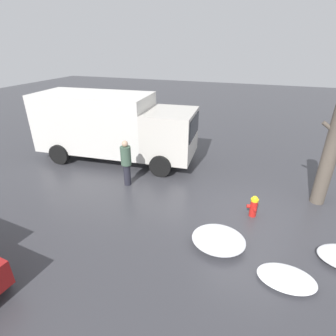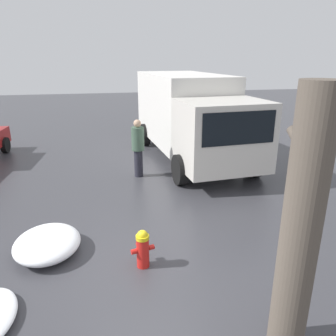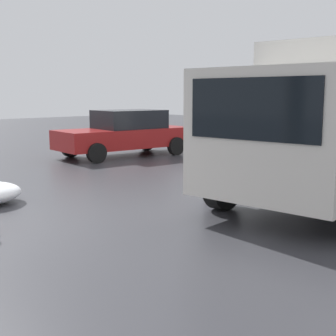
{
  "view_description": "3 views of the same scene",
  "coord_description": "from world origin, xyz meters",
  "px_view_note": "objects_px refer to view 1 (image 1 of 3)",
  "views": [
    {
      "loc": [
        0.25,
        7.35,
        4.98
      ],
      "look_at": [
        3.15,
        -0.87,
        0.78
      ],
      "focal_mm": 28.0,
      "sensor_mm": 36.0,
      "label": 1
    },
    {
      "loc": [
        -4.98,
        0.59,
        3.56
      ],
      "look_at": [
        2.94,
        -1.07,
        0.8
      ],
      "focal_mm": 35.0,
      "sensor_mm": 36.0,
      "label": 2
    },
    {
      "loc": [
        -2.6,
        -6.75,
        2.03
      ],
      "look_at": [
        2.94,
        -1.02,
        0.76
      ],
      "focal_mm": 50.0,
      "sensor_mm": 36.0,
      "label": 3
    }
  ],
  "objects_px": {
    "tree_trunk": "(329,157)",
    "delivery_truck": "(112,125)",
    "pedestrian": "(126,161)",
    "fire_hydrant": "(254,206)"
  },
  "relations": [
    {
      "from": "delivery_truck",
      "to": "pedestrian",
      "type": "bearing_deg",
      "value": 35.23
    },
    {
      "from": "tree_trunk",
      "to": "pedestrian",
      "type": "bearing_deg",
      "value": 9.14
    },
    {
      "from": "tree_trunk",
      "to": "pedestrian",
      "type": "distance_m",
      "value": 6.84
    },
    {
      "from": "tree_trunk",
      "to": "delivery_truck",
      "type": "xyz_separation_m",
      "value": [
        8.47,
        -1.03,
        -0.07
      ]
    },
    {
      "from": "tree_trunk",
      "to": "delivery_truck",
      "type": "height_order",
      "value": "tree_trunk"
    },
    {
      "from": "delivery_truck",
      "to": "pedestrian",
      "type": "relative_size",
      "value": 4.06
    },
    {
      "from": "fire_hydrant",
      "to": "pedestrian",
      "type": "bearing_deg",
      "value": -19.4
    },
    {
      "from": "pedestrian",
      "to": "delivery_truck",
      "type": "bearing_deg",
      "value": 154.74
    },
    {
      "from": "tree_trunk",
      "to": "delivery_truck",
      "type": "distance_m",
      "value": 8.53
    },
    {
      "from": "fire_hydrant",
      "to": "delivery_truck",
      "type": "bearing_deg",
      "value": -35.46
    }
  ]
}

